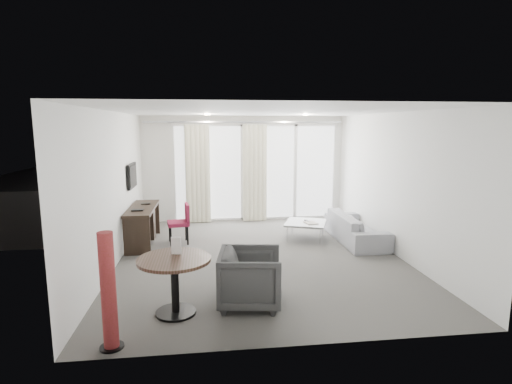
{
  "coord_description": "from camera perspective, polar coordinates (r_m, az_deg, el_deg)",
  "views": [
    {
      "loc": [
        -0.94,
        -6.9,
        2.36
      ],
      "look_at": [
        0.0,
        0.6,
        1.1
      ],
      "focal_mm": 28.0,
      "sensor_mm": 36.0,
      "label": 1
    }
  ],
  "objects": [
    {
      "name": "terrace_slab",
      "position": [
        11.72,
        -0.91,
        -2.46
      ],
      "size": [
        5.6,
        3.0,
        0.12
      ],
      "primitive_type": "cube",
      "color": "#4D4D50",
      "rests_on": "ground"
    },
    {
      "name": "rattan_chair_b",
      "position": [
        12.5,
        7.47,
        0.22
      ],
      "size": [
        0.57,
        0.57,
        0.74
      ],
      "primitive_type": null,
      "rotation": [
        0.0,
        0.0,
        -0.13
      ],
      "color": "brown",
      "rests_on": "terrace_slab"
    },
    {
      "name": "wall_left",
      "position": [
        7.16,
        -19.65,
        0.39
      ],
      "size": [
        0.0,
        6.0,
        2.6
      ],
      "primitive_type": "cube",
      "color": "silver",
      "rests_on": "ground"
    },
    {
      "name": "floor",
      "position": [
        7.36,
        0.59,
        -9.25
      ],
      "size": [
        5.0,
        6.0,
        0.0
      ],
      "primitive_type": "cube",
      "color": "#4E4C48",
      "rests_on": "ground"
    },
    {
      "name": "balustrade",
      "position": [
        13.05,
        -1.61,
        1.25
      ],
      "size": [
        5.5,
        0.06,
        1.05
      ],
      "primitive_type": null,
      "color": "#B2B2B7",
      "rests_on": "terrace_slab"
    },
    {
      "name": "wall_front",
      "position": [
        4.15,
        6.2,
        -5.36
      ],
      "size": [
        5.0,
        0.0,
        2.6
      ],
      "primitive_type": "cube",
      "color": "silver",
      "rests_on": "ground"
    },
    {
      "name": "curtain_right",
      "position": [
        9.86,
        -0.16,
        2.7
      ],
      "size": [
        0.6,
        0.2,
        2.38
      ],
      "primitive_type": null,
      "color": "beige",
      "rests_on": "ground"
    },
    {
      "name": "wall_right",
      "position": [
        7.79,
        19.16,
        1.11
      ],
      "size": [
        0.0,
        6.0,
        2.6
      ],
      "primitive_type": "cube",
      "color": "silver",
      "rests_on": "ground"
    },
    {
      "name": "desk",
      "position": [
        8.37,
        -15.84,
        -4.63
      ],
      "size": [
        0.5,
        1.6,
        0.75
      ],
      "primitive_type": null,
      "color": "black",
      "rests_on": "floor"
    },
    {
      "name": "curtain_track",
      "position": [
        9.77,
        -1.64,
        9.98
      ],
      "size": [
        4.8,
        0.04,
        0.04
      ],
      "primitive_type": null,
      "color": "#B2B2B7",
      "rests_on": "ceiling"
    },
    {
      "name": "tub_armchair",
      "position": [
        5.39,
        -0.8,
        -12.18
      ],
      "size": [
        0.92,
        0.9,
        0.75
      ],
      "primitive_type": "imported",
      "rotation": [
        0.0,
        0.0,
        1.43
      ],
      "color": "#323232",
      "rests_on": "floor"
    },
    {
      "name": "desk_chair",
      "position": [
        8.23,
        -11.05,
        -4.47
      ],
      "size": [
        0.5,
        0.48,
        0.81
      ],
      "primitive_type": null,
      "rotation": [
        0.0,
        0.0,
        0.15
      ],
      "color": "maroon",
      "rests_on": "floor"
    },
    {
      "name": "window_frame",
      "position": [
        10.02,
        0.02,
        2.8
      ],
      "size": [
        4.1,
        0.06,
        2.44
      ],
      "primitive_type": null,
      "color": "white",
      "rests_on": "ground"
    },
    {
      "name": "magazine",
      "position": [
        8.37,
        7.84,
        -4.46
      ],
      "size": [
        0.26,
        0.3,
        0.01
      ],
      "primitive_type": null,
      "rotation": [
        0.0,
        0.0,
        0.22
      ],
      "color": "gray",
      "rests_on": "coffee_table"
    },
    {
      "name": "downlight_b",
      "position": [
        8.77,
        7.11,
        10.89
      ],
      "size": [
        0.12,
        0.12,
        0.02
      ],
      "primitive_type": "cylinder",
      "color": "#FFE0B2",
      "rests_on": "ceiling"
    },
    {
      "name": "downlight_a",
      "position": [
        8.51,
        -6.99,
        10.94
      ],
      "size": [
        0.12,
        0.12,
        0.02
      ],
      "primitive_type": "cylinder",
      "color": "#FFE0B2",
      "rests_on": "ceiling"
    },
    {
      "name": "ceiling",
      "position": [
        6.97,
        0.62,
        11.43
      ],
      "size": [
        5.0,
        6.0,
        0.0
      ],
      "primitive_type": "cube",
      "color": "white",
      "rests_on": "ground"
    },
    {
      "name": "rattan_table",
      "position": [
        10.95,
        5.46,
        -1.68
      ],
      "size": [
        0.53,
        0.53,
        0.51
      ],
      "primitive_type": null,
      "rotation": [
        0.0,
        0.0,
        -0.04
      ],
      "color": "brown",
      "rests_on": "terrace_slab"
    },
    {
      "name": "rattan_chair_a",
      "position": [
        11.63,
        4.04,
        -0.13
      ],
      "size": [
        0.66,
        0.66,
        0.86
      ],
      "primitive_type": null,
      "rotation": [
        0.0,
        0.0,
        0.14
      ],
      "color": "brown",
      "rests_on": "terrace_slab"
    },
    {
      "name": "window_panel",
      "position": [
        10.03,
        0.01,
        2.81
      ],
      "size": [
        4.0,
        0.02,
        2.38
      ],
      "primitive_type": null,
      "color": "white",
      "rests_on": "ground"
    },
    {
      "name": "curtain_left",
      "position": [
        9.8,
        -8.32,
        2.55
      ],
      "size": [
        0.6,
        0.2,
        2.38
      ],
      "primitive_type": null,
      "color": "beige",
      "rests_on": "ground"
    },
    {
      "name": "remote",
      "position": [
        8.52,
        7.27,
        -4.19
      ],
      "size": [
        0.07,
        0.15,
        0.02
      ],
      "primitive_type": null,
      "rotation": [
        0.0,
        0.0,
        0.19
      ],
      "color": "black",
      "rests_on": "coffee_table"
    },
    {
      "name": "sofa",
      "position": [
        8.52,
        14.05,
        -4.93
      ],
      "size": [
        0.76,
        1.94,
        0.57
      ],
      "primitive_type": "imported",
      "rotation": [
        0.0,
        0.0,
        1.57
      ],
      "color": "gray",
      "rests_on": "floor"
    },
    {
      "name": "tv",
      "position": [
        8.55,
        -17.31,
        2.24
      ],
      "size": [
        0.05,
        0.8,
        0.5
      ],
      "primitive_type": null,
      "color": "black",
      "rests_on": "wall_left"
    },
    {
      "name": "red_lamp",
      "position": [
        4.58,
        -20.34,
        -13.16
      ],
      "size": [
        0.33,
        0.33,
        1.28
      ],
      "primitive_type": "cylinder",
      "rotation": [
        0.0,
        0.0,
        -0.35
      ],
      "color": "maroon",
      "rests_on": "floor"
    },
    {
      "name": "round_table",
      "position": [
        5.25,
        -11.5,
        -13.02
      ],
      "size": [
        0.94,
        0.94,
        0.73
      ],
      "primitive_type": null,
      "rotation": [
        0.0,
        0.0,
        -0.02
      ],
      "color": "#382319",
      "rests_on": "floor"
    },
    {
      "name": "menu_card",
      "position": [
        5.27,
        -11.29,
        -8.84
      ],
      "size": [
        0.12,
        0.04,
        0.22
      ],
      "primitive_type": null,
      "rotation": [
        0.0,
        0.0,
        -0.16
      ],
      "color": "white",
      "rests_on": "round_table"
    },
    {
      "name": "coffee_table",
      "position": [
        8.5,
        7.09,
        -5.46
      ],
      "size": [
        1.05,
        1.05,
        0.36
      ],
      "primitive_type": null,
      "rotation": [
        0.0,
        0.0,
        -0.37
      ],
      "color": "gray",
      "rests_on": "floor"
    }
  ]
}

